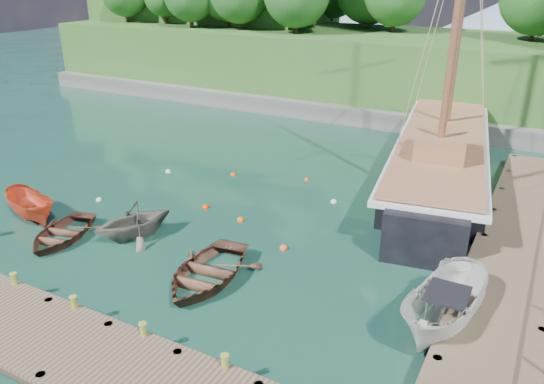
{
  "coord_description": "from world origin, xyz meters",
  "views": [
    {
      "loc": [
        11.88,
        -14.89,
        11.06
      ],
      "look_at": [
        1.62,
        3.86,
        2.0
      ],
      "focal_mm": 35.0,
      "sensor_mm": 36.0,
      "label": 1
    }
  ],
  "objects_px": {
    "motorboat_orange": "(34,219)",
    "schooner": "(440,163)",
    "rowboat_0": "(62,239)",
    "rowboat_2": "(206,280)",
    "cabin_boat_white": "(442,330)",
    "rowboat_1": "(135,236)"
  },
  "relations": [
    {
      "from": "rowboat_0",
      "to": "cabin_boat_white",
      "type": "xyz_separation_m",
      "value": [
        16.18,
        1.56,
        0.0
      ]
    },
    {
      "from": "rowboat_1",
      "to": "schooner",
      "type": "relative_size",
      "value": 0.13
    },
    {
      "from": "rowboat_0",
      "to": "motorboat_orange",
      "type": "relative_size",
      "value": 1.0
    },
    {
      "from": "rowboat_2",
      "to": "cabin_boat_white",
      "type": "height_order",
      "value": "cabin_boat_white"
    },
    {
      "from": "rowboat_2",
      "to": "cabin_boat_white",
      "type": "bearing_deg",
      "value": 2.21
    },
    {
      "from": "rowboat_1",
      "to": "rowboat_2",
      "type": "xyz_separation_m",
      "value": [
        4.88,
        -1.4,
        0.0
      ]
    },
    {
      "from": "rowboat_2",
      "to": "schooner",
      "type": "height_order",
      "value": "schooner"
    },
    {
      "from": "rowboat_1",
      "to": "motorboat_orange",
      "type": "relative_size",
      "value": 0.89
    },
    {
      "from": "rowboat_2",
      "to": "schooner",
      "type": "bearing_deg",
      "value": 63.58
    },
    {
      "from": "schooner",
      "to": "rowboat_2",
      "type": "bearing_deg",
      "value": -119.15
    },
    {
      "from": "cabin_boat_white",
      "to": "schooner",
      "type": "relative_size",
      "value": 0.19
    },
    {
      "from": "rowboat_0",
      "to": "schooner",
      "type": "xyz_separation_m",
      "value": [
        13.02,
        15.01,
        1.06
      ]
    },
    {
      "from": "rowboat_0",
      "to": "schooner",
      "type": "distance_m",
      "value": 19.9
    },
    {
      "from": "motorboat_orange",
      "to": "schooner",
      "type": "xyz_separation_m",
      "value": [
        15.81,
        14.26,
        1.06
      ]
    },
    {
      "from": "rowboat_2",
      "to": "schooner",
      "type": "xyz_separation_m",
      "value": [
        5.47,
        14.7,
        1.06
      ]
    },
    {
      "from": "cabin_boat_white",
      "to": "schooner",
      "type": "distance_m",
      "value": 13.86
    },
    {
      "from": "rowboat_0",
      "to": "schooner",
      "type": "relative_size",
      "value": 0.15
    },
    {
      "from": "motorboat_orange",
      "to": "cabin_boat_white",
      "type": "distance_m",
      "value": 18.99
    },
    {
      "from": "rowboat_0",
      "to": "cabin_boat_white",
      "type": "relative_size",
      "value": 0.78
    },
    {
      "from": "rowboat_1",
      "to": "schooner",
      "type": "height_order",
      "value": "schooner"
    },
    {
      "from": "rowboat_0",
      "to": "rowboat_2",
      "type": "xyz_separation_m",
      "value": [
        7.55,
        0.31,
        0.0
      ]
    },
    {
      "from": "rowboat_1",
      "to": "schooner",
      "type": "xyz_separation_m",
      "value": [
        10.34,
        13.29,
        1.06
      ]
    }
  ]
}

